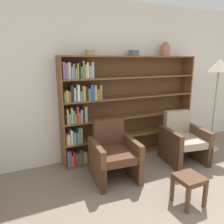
% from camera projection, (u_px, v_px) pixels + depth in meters
% --- Properties ---
extents(wall_back, '(12.00, 0.06, 2.75)m').
position_uv_depth(wall_back, '(132.00, 81.00, 4.12)').
color(wall_back, silver).
rests_on(wall_back, ground).
extents(bookshelf, '(2.59, 0.30, 1.82)m').
position_uv_depth(bookshelf, '(119.00, 107.00, 3.92)').
color(bookshelf, brown).
rests_on(bookshelf, ground).
extents(bowl_copper, '(0.17, 0.17, 0.09)m').
position_uv_depth(bowl_copper, '(90.00, 52.00, 3.47)').
color(bowl_copper, tan).
rests_on(bowl_copper, bookshelf).
extents(bowl_terracotta, '(0.20, 0.20, 0.09)m').
position_uv_depth(bowl_terracotta, '(134.00, 53.00, 3.80)').
color(bowl_terracotta, slate).
rests_on(bowl_terracotta, bookshelf).
extents(vase_tall, '(0.17, 0.17, 0.25)m').
position_uv_depth(vase_tall, '(165.00, 50.00, 4.06)').
color(vase_tall, '#A36647').
rests_on(vase_tall, bookshelf).
extents(armchair_leather, '(0.70, 0.73, 0.86)m').
position_uv_depth(armchair_leather, '(113.00, 153.00, 3.29)').
color(armchair_leather, brown).
rests_on(armchair_leather, ground).
extents(armchair_cushioned, '(0.74, 0.77, 0.86)m').
position_uv_depth(armchair_cushioned, '(183.00, 140.00, 3.84)').
color(armchair_cushioned, brown).
rests_on(armchair_cushioned, ground).
extents(floor_lamp, '(0.39, 0.39, 1.78)m').
position_uv_depth(floor_lamp, '(219.00, 72.00, 4.07)').
color(floor_lamp, tan).
rests_on(floor_lamp, ground).
extents(footstool, '(0.31, 0.31, 0.37)m').
position_uv_depth(footstool, '(189.00, 182.00, 2.69)').
color(footstool, brown).
rests_on(footstool, ground).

